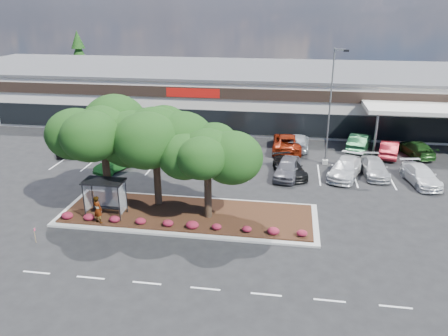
# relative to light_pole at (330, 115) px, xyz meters

# --- Properties ---
(ground) EXTENTS (160.00, 160.00, 0.00)m
(ground) POSITION_rel_light_pole_xyz_m (-8.27, -16.33, -4.67)
(ground) COLOR black
(ground) RESTS_ON ground
(retail_store) EXTENTS (80.40, 25.20, 6.25)m
(retail_store) POSITION_rel_light_pole_xyz_m (-8.21, 17.58, -1.52)
(retail_store) COLOR beige
(retail_store) RESTS_ON ground
(landscape_island) EXTENTS (18.00, 6.00, 0.26)m
(landscape_island) POSITION_rel_light_pole_xyz_m (-10.27, -12.33, -4.55)
(landscape_island) COLOR #A9A8A3
(landscape_island) RESTS_ON ground
(lane_markings) EXTENTS (33.12, 20.06, 0.01)m
(lane_markings) POSITION_rel_light_pole_xyz_m (-8.41, -5.91, -4.67)
(lane_markings) COLOR silver
(lane_markings) RESTS_ON ground
(shrub_row) EXTENTS (17.00, 0.80, 0.50)m
(shrub_row) POSITION_rel_light_pole_xyz_m (-10.27, -14.43, -4.16)
(shrub_row) COLOR maroon
(shrub_row) RESTS_ON landscape_island
(bus_shelter) EXTENTS (2.75, 1.55, 2.59)m
(bus_shelter) POSITION_rel_light_pole_xyz_m (-15.77, -13.38, -2.37)
(bus_shelter) COLOR black
(bus_shelter) RESTS_ON landscape_island
(island_tree_west) EXTENTS (7.20, 7.20, 7.89)m
(island_tree_west) POSITION_rel_light_pole_xyz_m (-16.27, -11.83, -0.47)
(island_tree_west) COLOR #12330E
(island_tree_west) RESTS_ON landscape_island
(island_tree_mid) EXTENTS (6.60, 6.60, 7.32)m
(island_tree_mid) POSITION_rel_light_pole_xyz_m (-12.77, -11.13, -0.75)
(island_tree_mid) COLOR #12330E
(island_tree_mid) RESTS_ON landscape_island
(island_tree_east) EXTENTS (5.80, 5.80, 6.50)m
(island_tree_east) POSITION_rel_light_pole_xyz_m (-8.77, -12.63, -1.16)
(island_tree_east) COLOR #12330E
(island_tree_east) RESTS_ON landscape_island
(conifer_north_west) EXTENTS (4.40, 4.40, 10.00)m
(conifer_north_west) POSITION_rel_light_pole_xyz_m (-38.27, 29.67, 0.33)
(conifer_north_west) COLOR #12330E
(conifer_north_west) RESTS_ON ground
(person_waiting) EXTENTS (0.83, 0.69, 1.93)m
(person_waiting) POSITION_rel_light_pole_xyz_m (-15.87, -14.63, -3.45)
(person_waiting) COLOR #594C47
(person_waiting) RESTS_ON landscape_island
(light_pole) EXTENTS (1.43, 0.50, 10.50)m
(light_pole) POSITION_rel_light_pole_xyz_m (0.00, 0.00, 0.00)
(light_pole) COLOR #A9A8A3
(light_pole) RESTS_ON ground
(survey_stake) EXTENTS (0.08, 0.14, 1.02)m
(survey_stake) POSITION_rel_light_pole_xyz_m (-18.86, -17.33, -4.02)
(survey_stake) COLOR #9B7E51
(survey_stake) RESTS_ON ground
(car_0) EXTENTS (3.85, 5.33, 1.69)m
(car_0) POSITION_rel_light_pole_xyz_m (-25.43, -0.47, -3.83)
(car_0) COLOR black
(car_0) RESTS_ON ground
(car_1) EXTENTS (2.83, 4.27, 1.33)m
(car_1) POSITION_rel_light_pole_xyz_m (-18.75, -4.67, -4.01)
(car_1) COLOR #19571B
(car_1) RESTS_ON ground
(car_2) EXTENTS (2.01, 4.44, 1.48)m
(car_2) POSITION_rel_light_pole_xyz_m (-11.38, -1.41, -3.94)
(car_2) COLOR navy
(car_2) RESTS_ON ground
(car_3) EXTENTS (4.14, 5.76, 1.46)m
(car_3) POSITION_rel_light_pole_xyz_m (-9.84, -1.25, -3.95)
(car_3) COLOR silver
(car_3) RESTS_ON ground
(car_4) EXTENTS (3.57, 5.18, 1.39)m
(car_4) POSITION_rel_light_pole_xyz_m (-3.34, -3.32, -3.98)
(car_4) COLOR black
(car_4) RESTS_ON ground
(car_5) EXTENTS (2.64, 5.04, 1.64)m
(car_5) POSITION_rel_light_pole_xyz_m (-3.53, -3.77, -3.86)
(car_5) COLOR #5D5C63
(car_5) RESTS_ON ground
(car_6) EXTENTS (3.81, 5.82, 1.57)m
(car_6) POSITION_rel_light_pole_xyz_m (1.39, -2.99, -3.89)
(car_6) COLOR silver
(car_6) RESTS_ON ground
(car_7) EXTENTS (2.27, 4.95, 1.40)m
(car_7) POSITION_rel_light_pole_xyz_m (3.91, -2.21, -3.97)
(car_7) COLOR #B3B3B3
(car_7) RESTS_ON ground
(car_8) EXTENTS (2.89, 5.25, 1.44)m
(car_8) POSITION_rel_light_pole_xyz_m (7.40, -3.58, -3.95)
(car_8) COLOR white
(car_8) RESTS_ON ground
(car_9) EXTENTS (3.73, 6.36, 1.66)m
(car_9) POSITION_rel_light_pole_xyz_m (-19.31, 3.27, -3.84)
(car_9) COLOR #1E4D2A
(car_9) RESTS_ON ground
(car_10) EXTENTS (3.63, 6.07, 1.58)m
(car_10) POSITION_rel_light_pole_xyz_m (-17.67, 3.77, -3.88)
(car_10) COLOR #773104
(car_10) RESTS_ON ground
(car_11) EXTENTS (3.36, 6.23, 1.72)m
(car_11) POSITION_rel_light_pole_xyz_m (-9.86, 3.97, -3.82)
(car_11) COLOR #642A03
(car_11) RESTS_ON ground
(car_12) EXTENTS (2.99, 4.37, 1.36)m
(car_12) POSITION_rel_light_pole_xyz_m (-8.57, 2.39, -3.99)
(car_12) COLOR #B6B6B6
(car_12) RESTS_ON ground
(car_13) EXTENTS (2.36, 5.37, 1.54)m
(car_13) POSITION_rel_light_pole_xyz_m (-2.62, 4.11, -3.91)
(car_13) COLOR #9AA0A5
(car_13) RESTS_ON ground
(car_14) EXTENTS (2.90, 6.15, 1.70)m
(car_14) POSITION_rel_light_pole_xyz_m (-3.72, 3.53, -3.82)
(car_14) COLOR maroon
(car_14) RESTS_ON ground
(car_15) EXTENTS (3.18, 5.46, 1.70)m
(car_15) POSITION_rel_light_pole_xyz_m (3.55, 4.84, -3.83)
(car_15) COLOR #205630
(car_15) RESTS_ON ground
(car_16) EXTENTS (2.80, 5.02, 1.57)m
(car_16) POSITION_rel_light_pole_xyz_m (6.19, 3.22, -3.89)
(car_16) COLOR maroon
(car_16) RESTS_ON ground
(car_17) EXTENTS (3.20, 5.35, 1.45)m
(car_17) POSITION_rel_light_pole_xyz_m (8.77, 3.78, -3.95)
(car_17) COLOR #1D4818
(car_17) RESTS_ON ground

